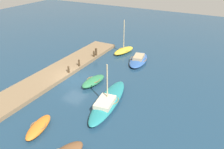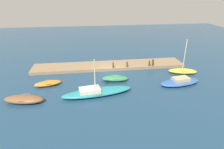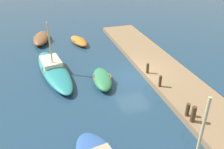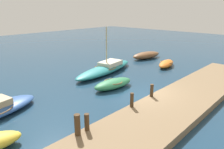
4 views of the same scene
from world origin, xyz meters
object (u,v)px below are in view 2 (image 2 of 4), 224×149
Objects in this scene: rowboat_green at (115,78)px; mooring_post_west at (153,63)px; sailboat_teal at (97,92)px; rowboat_yellow at (183,71)px; mooring_post_mid_west at (149,63)px; rowboat_brown at (24,99)px; dinghy_orange at (48,83)px; mooring_post_east at (113,65)px; mooring_post_mid_east at (127,64)px; motorboat_blue at (180,82)px.

rowboat_green is 3.53× the size of mooring_post_west.
sailboat_teal is 13.24m from rowboat_yellow.
mooring_post_mid_west is at bearing -141.13° from rowboat_green.
rowboat_green is 10.97m from rowboat_brown.
rowboat_yellow is 4.87× the size of mooring_post_west.
sailboat_teal is (2.63, 3.35, 0.04)m from rowboat_green.
mooring_post_east is at bearing -169.72° from dinghy_orange.
mooring_post_west is at bearing 180.00° from mooring_post_mid_east.
mooring_post_mid_east is 1.03× the size of mooring_post_east.
dinghy_orange is at bearing 18.17° from rowboat_yellow.
dinghy_orange is 18.33m from rowboat_yellow.
mooring_post_west is at bearing -83.55° from motorboat_blue.
mooring_post_mid_east reaches higher than mooring_post_mid_west.
rowboat_green is 0.44× the size of sailboat_teal.
mooring_post_mid_east is 2.08m from mooring_post_east.
rowboat_green reaches higher than dinghy_orange.
dinghy_orange is at bearing -105.88° from rowboat_brown.
mooring_post_west is (-14.73, -3.81, 0.61)m from dinghy_orange.
mooring_post_mid_west is at bearing -144.65° from rowboat_brown.
rowboat_yellow reaches higher than mooring_post_west.
mooring_post_west is at bearing 180.00° from mooring_post_mid_west.
mooring_post_west is 1.19× the size of mooring_post_mid_east.
rowboat_green is at bearing 32.03° from mooring_post_mid_west.
rowboat_green is at bearing 168.10° from dinghy_orange.
motorboat_blue is 1.14× the size of rowboat_yellow.
rowboat_brown is 14.67m from mooring_post_mid_east.
sailboat_teal is at bearing 67.38° from mooring_post_east.
mooring_post_west is (-8.93, -6.94, 0.53)m from sailboat_teal.
sailboat_teal reaches higher than motorboat_blue.
rowboat_green is at bearing 20.34° from rowboat_yellow.
mooring_post_mid_west and mooring_post_east have the same top height.
sailboat_teal is 1.66× the size of rowboat_yellow.
mooring_post_west is at bearing -150.82° from sailboat_teal.
rowboat_green is 3.63m from mooring_post_east.
mooring_post_mid_east is (-4.97, -6.94, 0.45)m from sailboat_teal.
mooring_post_mid_east is at bearing 0.00° from mooring_post_west.
dinghy_orange is 8.44m from rowboat_green.
mooring_post_east is (6.03, 0.00, -0.09)m from mooring_post_west.
motorboat_blue reaches higher than rowboat_green.
rowboat_yellow is 7.93m from mooring_post_mid_east.
motorboat_blue is 5.57× the size of mooring_post_west.
sailboat_teal reaches higher than mooring_post_west.
sailboat_teal reaches higher than rowboat_green.
rowboat_yellow is at bearing -155.86° from rowboat_brown.
mooring_post_mid_east is (5.58, -5.65, 0.50)m from motorboat_blue.
motorboat_blue is at bearing 172.29° from rowboat_green.
dinghy_orange is 16.46m from motorboat_blue.
sailboat_teal is (10.55, 1.30, 0.05)m from motorboat_blue.
rowboat_brown is at bearing -4.37° from sailboat_teal.
dinghy_orange is 11.44m from mooring_post_mid_east.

